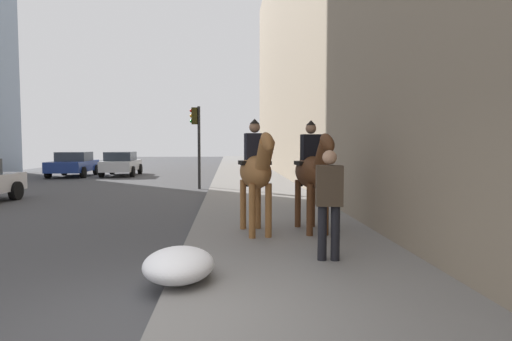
% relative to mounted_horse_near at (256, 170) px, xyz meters
% --- Properties ---
extents(sidewalk_slab, '(120.00, 3.82, 0.12)m').
position_rel_mounted_horse_near_xyz_m(sidewalk_slab, '(-4.19, -0.56, -1.34)').
color(sidewalk_slab, slate).
rests_on(sidewalk_slab, ground).
extents(mounted_horse_near, '(2.14, 0.79, 2.30)m').
position_rel_mounted_horse_near_xyz_m(mounted_horse_near, '(0.00, 0.00, 0.00)').
color(mounted_horse_near, brown).
rests_on(mounted_horse_near, sidewalk_slab).
extents(mounted_horse_far, '(2.15, 0.71, 2.28)m').
position_rel_mounted_horse_near_xyz_m(mounted_horse_far, '(0.14, -1.16, -0.02)').
color(mounted_horse_far, '#4C2B16').
rests_on(mounted_horse_far, sidewalk_slab).
extents(pedestrian_greeting, '(0.30, 0.43, 1.70)m').
position_rel_mounted_horse_near_xyz_m(pedestrian_greeting, '(-2.03, -1.00, -0.30)').
color(pedestrian_greeting, black).
rests_on(pedestrian_greeting, sidewalk_slab).
extents(car_mid_lane, '(4.16, 2.21, 1.44)m').
position_rel_mounted_horse_near_xyz_m(car_mid_lane, '(17.31, 9.69, -0.66)').
color(car_mid_lane, navy).
rests_on(car_mid_lane, ground).
extents(car_far_lane, '(4.24, 2.07, 1.44)m').
position_rel_mounted_horse_near_xyz_m(car_far_lane, '(17.75, 7.02, -0.65)').
color(car_far_lane, '#B7BABF').
rests_on(car_far_lane, ground).
extents(traffic_light_near_curb, '(0.20, 0.44, 3.49)m').
position_rel_mounted_horse_near_xyz_m(traffic_light_near_curb, '(9.74, 1.89, 0.96)').
color(traffic_light_near_curb, black).
rests_on(traffic_light_near_curb, ground).
extents(snow_pile_near, '(1.21, 0.93, 0.42)m').
position_rel_mounted_horse_near_xyz_m(snow_pile_near, '(-2.87, 1.20, -1.07)').
color(snow_pile_near, white).
rests_on(snow_pile_near, sidewalk_slab).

